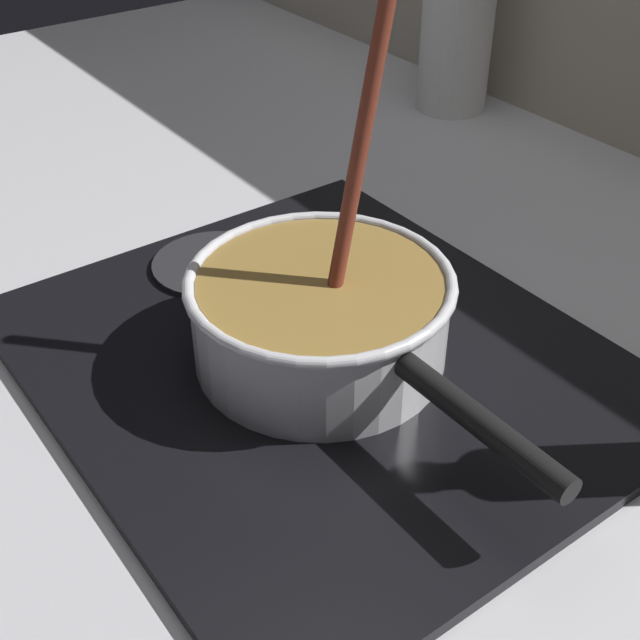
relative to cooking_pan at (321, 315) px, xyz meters
The scene contains 6 objects.
ground 0.18m from the cooking_pan, 76.15° to the right, with size 2.40×1.60×0.04m, color #B7B7BC.
hob_plate 0.05m from the cooking_pan, behind, with size 0.56×0.48×0.01m, color black.
burner_ring 0.04m from the cooking_pan, behind, with size 0.19×0.19×0.01m, color #592D0C.
spare_burner 0.20m from the cooking_pan, behind, with size 0.13×0.13×0.01m, color #262628.
cooking_pan is the anchor object (origin of this frame).
paper_towel_roll 0.68m from the cooking_pan, 126.50° to the left, with size 0.11×0.11×0.26m, color white.
Camera 1 is at (0.47, -0.22, 0.51)m, focal length 48.00 mm.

